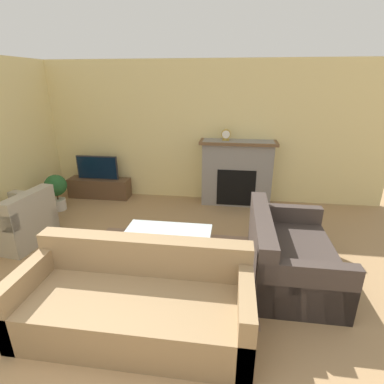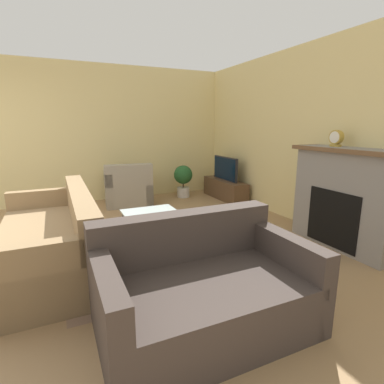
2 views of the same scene
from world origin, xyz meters
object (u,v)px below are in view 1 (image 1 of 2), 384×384
at_px(couch_sectional, 137,302).
at_px(potted_plant, 56,189).
at_px(tv, 97,168).
at_px(armchair_by_window, 19,224).
at_px(mantel_clock, 226,135).
at_px(coffee_table, 167,236).
at_px(couch_loveseat, 288,256).

height_order(couch_sectional, potted_plant, couch_sectional).
relative_size(tv, armchair_by_window, 0.89).
bearing_deg(mantel_clock, armchair_by_window, -145.95).
height_order(coffee_table, mantel_clock, mantel_clock).
height_order(couch_loveseat, armchair_by_window, same).
height_order(armchair_by_window, coffee_table, armchair_by_window).
distance_m(tv, couch_sectional, 3.83).
bearing_deg(couch_sectional, coffee_table, 88.12).
height_order(couch_loveseat, mantel_clock, mantel_clock).
distance_m(tv, couch_loveseat, 4.17).
height_order(tv, couch_loveseat, tv).
height_order(tv, couch_sectional, tv).
relative_size(armchair_by_window, mantel_clock, 4.63).
xyz_separation_m(couch_sectional, coffee_table, (0.04, 1.21, 0.08)).
xyz_separation_m(couch_loveseat, mantel_clock, (-0.88, 2.32, 1.08)).
distance_m(armchair_by_window, coffee_table, 2.30).
height_order(armchair_by_window, mantel_clock, mantel_clock).
bearing_deg(couch_sectional, potted_plant, 132.64).
distance_m(armchair_by_window, mantel_clock, 3.75).
relative_size(tv, mantel_clock, 4.13).
bearing_deg(tv, mantel_clock, 1.17).
distance_m(couch_sectional, armchair_by_window, 2.64).
bearing_deg(armchair_by_window, couch_loveseat, 92.41).
height_order(armchair_by_window, potted_plant, armchair_by_window).
xyz_separation_m(coffee_table, mantel_clock, (0.68, 2.17, 1.00)).
bearing_deg(mantel_clock, couch_sectional, -102.11).
relative_size(couch_sectional, mantel_clock, 10.74).
xyz_separation_m(tv, couch_loveseat, (3.48, -2.27, -0.36)).
bearing_deg(potted_plant, couch_sectional, -47.36).
distance_m(couch_loveseat, armchair_by_window, 3.88).
distance_m(coffee_table, mantel_clock, 2.48).
bearing_deg(couch_sectional, mantel_clock, 77.89).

